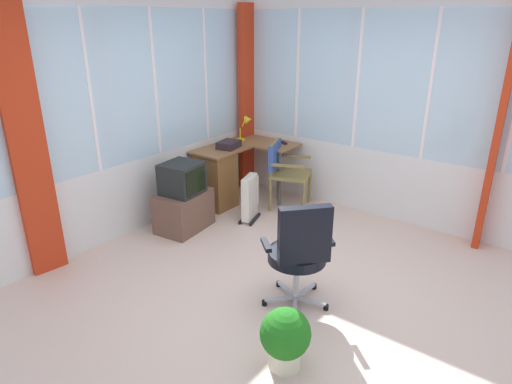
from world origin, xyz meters
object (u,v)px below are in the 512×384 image
desk_lamp (246,124)px  potted_plant (285,337)px  tv_remote (284,143)px  space_heater (250,197)px  desk (219,176)px  tv_on_stand (183,200)px  paper_tray (229,145)px  wooden_armchair (282,165)px  office_chair (300,249)px

desk_lamp → potted_plant: 3.62m
tv_remote → space_heater: (-0.91, -0.13, -0.48)m
desk → tv_on_stand: 0.82m
paper_tray → potted_plant: bearing=-132.4°
paper_tray → potted_plant: 3.20m
desk → desk_lamp: (0.64, 0.05, 0.57)m
desk → desk_lamp: 0.85m
potted_plant → desk_lamp: bearing=42.8°
desk_lamp → wooden_armchair: bearing=-103.3°
wooden_armchair → tv_on_stand: wooden_armchair is taller
tv_remote → tv_on_stand: bearing=-160.2°
potted_plant → office_chair: bearing=24.7°
tv_remote → wooden_armchair: 0.43m
space_heater → desk: bearing=79.1°
desk_lamp → tv_on_stand: (-1.44, -0.20, -0.62)m
wooden_armchair → office_chair: 2.25m
paper_tray → office_chair: office_chair is taller
paper_tray → tv_on_stand: bearing=-173.0°
tv_remote → office_chair: bearing=-111.5°
desk → tv_remote: size_ratio=8.28×
desk_lamp → space_heater: 1.21m
space_heater → potted_plant: space_heater is taller
desk → tv_remote: bearing=-31.2°
desk → potted_plant: size_ratio=2.65×
paper_tray → potted_plant: (-2.13, -2.33, -0.55)m
paper_tray → tv_on_stand: size_ratio=0.37×
space_heater → tv_remote: bearing=8.1°
desk → potted_plant: desk is taller
tv_remote → paper_tray: paper_tray is taller
desk_lamp → tv_remote: size_ratio=2.30×
office_chair → tv_remote: bearing=37.0°
wooden_armchair → tv_remote: bearing=31.7°
desk → potted_plant: 3.07m
desk_lamp → tv_on_stand: 1.58m
tv_on_stand → space_heater: (0.68, -0.46, -0.07)m
desk_lamp → tv_on_stand: desk_lamp is taller
wooden_armchair → tv_on_stand: size_ratio=1.08×
office_chair → space_heater: (1.19, 1.45, -0.28)m
tv_remote → office_chair: 2.63m
office_chair → potted_plant: (-0.66, -0.30, -0.31)m
desk_lamp → space_heater: desk_lamp is taller
tv_on_stand → space_heater: bearing=-33.7°
wooden_armchair → desk: bearing=124.7°
space_heater → potted_plant: bearing=-136.5°
space_heater → potted_plant: (-1.85, -1.75, -0.03)m
desk → paper_tray: size_ratio=4.14×
tv_on_stand → potted_plant: size_ratio=1.74×
office_chair → potted_plant: 0.79m
desk → paper_tray: paper_tray is taller
desk → office_chair: office_chair is taller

